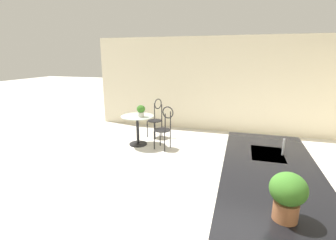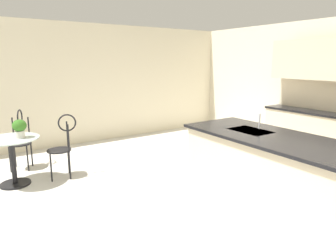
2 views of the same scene
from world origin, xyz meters
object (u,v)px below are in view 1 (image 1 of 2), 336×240
at_px(chair_near_window, 156,116).
at_px(potted_plant_counter_far, 288,194).
at_px(chair_by_island, 164,126).
at_px(bistro_table, 138,127).
at_px(potted_plant_on_table, 141,110).

bearing_deg(chair_near_window, potted_plant_counter_far, 30.76).
relative_size(chair_near_window, chair_by_island, 1.00).
bearing_deg(bistro_table, potted_plant_on_table, 64.70).
xyz_separation_m(bistro_table, chair_by_island, (0.09, 0.72, 0.13)).
bearing_deg(chair_near_window, chair_by_island, 31.01).
relative_size(bistro_table, chair_by_island, 0.77).
relative_size(chair_by_island, potted_plant_on_table, 3.70).
bearing_deg(potted_plant_counter_far, bistro_table, -142.02).
relative_size(bistro_table, chair_near_window, 0.77).
bearing_deg(chair_near_window, potted_plant_on_table, -6.45).
distance_m(potted_plant_on_table, potted_plant_counter_far, 4.40).
height_order(bistro_table, potted_plant_on_table, potted_plant_on_table).
bearing_deg(chair_by_island, bistro_table, -97.25).
distance_m(bistro_table, chair_by_island, 0.74).
bearing_deg(chair_by_island, chair_near_window, -148.99).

